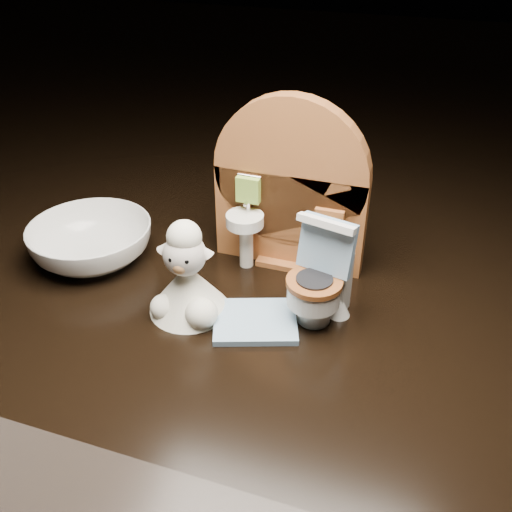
{
  "coord_description": "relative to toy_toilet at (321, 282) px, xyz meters",
  "views": [
    {
      "loc": [
        0.11,
        -0.35,
        0.28
      ],
      "look_at": [
        -0.01,
        -0.0,
        0.05
      ],
      "focal_mm": 40.0,
      "sensor_mm": 36.0,
      "label": 1
    }
  ],
  "objects": [
    {
      "name": "backdrop_panel",
      "position": [
        -0.04,
        0.06,
        0.04
      ],
      "size": [
        0.13,
        0.05,
        0.15
      ],
      "color": "#9D582B",
      "rests_on": "ground"
    },
    {
      "name": "toy_toilet",
      "position": [
        0.0,
        0.0,
        0.0
      ],
      "size": [
        0.05,
        0.06,
        0.08
      ],
      "rotation": [
        0.0,
        0.0,
        -0.23
      ],
      "color": "white",
      "rests_on": "ground"
    },
    {
      "name": "bath_mat",
      "position": [
        -0.04,
        -0.03,
        -0.03
      ],
      "size": [
        0.08,
        0.07,
        0.0
      ],
      "primitive_type": "cube",
      "rotation": [
        0.0,
        0.0,
        0.34
      ],
      "color": "#88AECD",
      "rests_on": "ground"
    },
    {
      "name": "toilet_brush",
      "position": [
        0.02,
        0.0,
        -0.02
      ],
      "size": [
        0.02,
        0.02,
        0.04
      ],
      "color": "white",
      "rests_on": "ground"
    },
    {
      "name": "plush_lamb",
      "position": [
        -0.1,
        -0.03,
        -0.0
      ],
      "size": [
        0.06,
        0.06,
        0.08
      ],
      "rotation": [
        0.0,
        0.0,
        0.14
      ],
      "color": "white",
      "rests_on": "ground"
    },
    {
      "name": "ceramic_bowl",
      "position": [
        -0.21,
        0.01,
        -0.01
      ],
      "size": [
        0.14,
        0.14,
        0.03
      ],
      "primitive_type": "imported",
      "rotation": [
        0.0,
        0.0,
        0.39
      ],
      "color": "white",
      "rests_on": "ground"
    }
  ]
}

